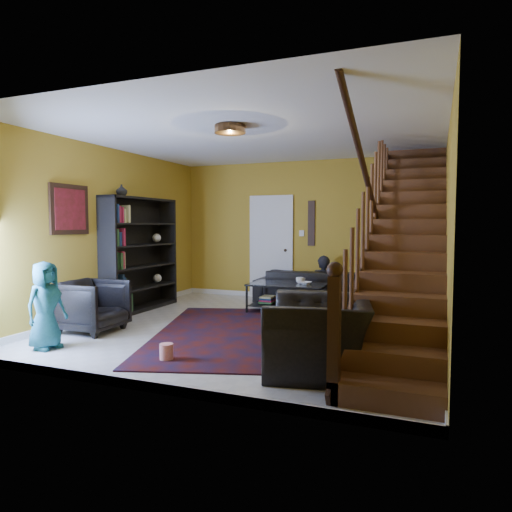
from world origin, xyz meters
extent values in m
plane|color=beige|center=(0.00, 0.00, 0.00)|extent=(5.50, 5.50, 0.00)
plane|color=#B28B27|center=(0.00, 2.75, 1.40)|extent=(5.20, 0.00, 5.20)
plane|color=#B28B27|center=(0.00, -2.75, 1.40)|extent=(5.20, 0.00, 5.20)
plane|color=#B28B27|center=(-2.60, 0.00, 1.40)|extent=(0.00, 5.50, 5.50)
plane|color=#B28B27|center=(2.60, 0.00, 1.40)|extent=(0.00, 5.50, 5.50)
plane|color=white|center=(0.00, 0.00, 2.80)|extent=(5.50, 5.50, 0.00)
cube|color=silver|center=(0.00, 2.74, 0.05)|extent=(5.20, 0.02, 0.10)
cube|color=silver|center=(-2.59, 0.00, 0.05)|extent=(0.02, 5.50, 0.10)
cube|color=#B28B27|center=(2.12, 0.00, 1.32)|extent=(0.95, 4.92, 2.83)
cube|color=black|center=(1.67, 0.00, 1.40)|extent=(0.04, 5.02, 3.02)
cylinder|color=black|center=(1.70, 0.00, 1.85)|extent=(0.07, 4.20, 2.44)
cube|color=black|center=(1.70, -2.40, 0.55)|extent=(0.10, 0.10, 1.10)
cube|color=black|center=(-2.41, 0.60, 1.00)|extent=(0.35, 1.80, 2.00)
cube|color=black|center=(-2.41, 0.60, 0.40)|extent=(0.35, 1.72, 0.03)
cube|color=black|center=(-2.41, 0.60, 1.16)|extent=(0.35, 1.72, 0.03)
cube|color=silver|center=(-0.70, 2.73, 1.02)|extent=(0.82, 0.05, 2.05)
cube|color=maroon|center=(-2.57, -0.90, 1.75)|extent=(0.04, 0.74, 0.74)
cube|color=black|center=(0.15, 2.73, 1.55)|extent=(0.14, 0.03, 0.90)
cylinder|color=#3F2814|center=(0.00, -0.80, 2.74)|extent=(0.40, 0.40, 0.10)
cube|color=#40100B|center=(0.34, -0.24, 0.01)|extent=(4.05, 4.34, 0.02)
imported|color=black|center=(0.36, 2.30, 0.33)|extent=(2.31, 0.99, 0.66)
imported|color=black|center=(-2.05, -1.06, 0.37)|extent=(0.84, 0.81, 0.74)
imported|color=black|center=(1.38, -1.60, 0.38)|extent=(1.24, 1.36, 0.77)
imported|color=black|center=(0.49, 2.35, 0.24)|extent=(0.51, 0.34, 1.39)
imported|color=black|center=(1.50, 2.35, 0.22)|extent=(0.71, 0.58, 1.34)
imported|color=#1A5964|center=(-1.95, -1.98, 0.54)|extent=(0.40, 0.56, 1.08)
cube|color=black|center=(-0.52, 0.98, 0.25)|extent=(0.03, 0.03, 0.50)
cube|color=black|center=(0.76, 0.98, 0.25)|extent=(0.03, 0.03, 0.50)
cube|color=black|center=(-0.52, 1.69, 0.25)|extent=(0.03, 0.03, 0.50)
cube|color=black|center=(0.76, 1.69, 0.25)|extent=(0.03, 0.03, 0.50)
cube|color=black|center=(0.12, 1.33, 0.13)|extent=(1.29, 0.74, 0.02)
cube|color=silver|center=(0.12, 1.33, 0.50)|extent=(1.35, 0.80, 0.02)
imported|color=#999999|center=(0.29, 1.42, 0.56)|extent=(0.17, 0.17, 0.11)
imported|color=#999999|center=(0.33, 1.50, 0.55)|extent=(0.10, 0.10, 0.08)
imported|color=#999999|center=(0.43, 1.30, 0.53)|extent=(0.25, 0.25, 0.05)
imported|color=#999999|center=(-2.41, 0.10, 2.10)|extent=(0.18, 0.18, 0.19)
cylinder|color=red|center=(-0.30, -1.87, 0.11)|extent=(0.16, 0.16, 0.17)
camera|label=1|loc=(2.48, -6.17, 1.53)|focal=32.00mm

